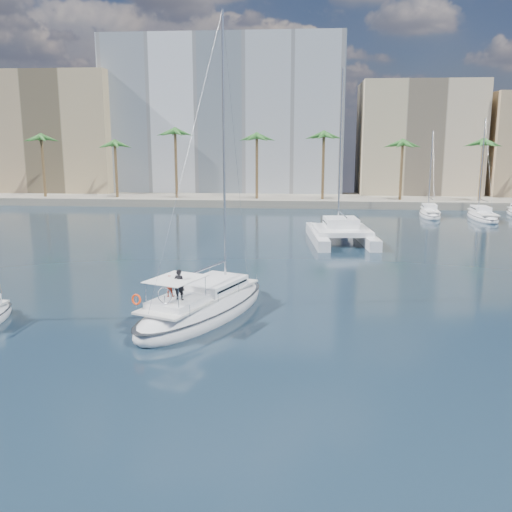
# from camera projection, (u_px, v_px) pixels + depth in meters

# --- Properties ---
(ground) EXTENTS (160.00, 160.00, 0.00)m
(ground) POSITION_uv_depth(u_px,v_px,m) (257.00, 317.00, 34.91)
(ground) COLOR black
(ground) RESTS_ON ground
(quay) EXTENTS (120.00, 14.00, 1.20)m
(quay) POSITION_uv_depth(u_px,v_px,m) (289.00, 200.00, 94.26)
(quay) COLOR gray
(quay) RESTS_ON ground
(building_modern) EXTENTS (42.00, 16.00, 28.00)m
(building_modern) POSITION_uv_depth(u_px,v_px,m) (226.00, 119.00, 104.24)
(building_modern) COLOR white
(building_modern) RESTS_ON ground
(building_tan_left) EXTENTS (22.00, 14.00, 22.00)m
(building_tan_left) POSITION_uv_depth(u_px,v_px,m) (60.00, 136.00, 103.51)
(building_tan_left) COLOR tan
(building_tan_left) RESTS_ON ground
(building_beige) EXTENTS (20.00, 14.00, 20.00)m
(building_beige) POSITION_uv_depth(u_px,v_px,m) (417.00, 142.00, 99.23)
(building_beige) COLOR #C3AB8C
(building_beige) RESTS_ON ground
(palm_left) EXTENTS (3.60, 3.60, 12.30)m
(palm_left) POSITION_uv_depth(u_px,v_px,m) (76.00, 140.00, 91.28)
(palm_left) COLOR brown
(palm_left) RESTS_ON ground
(palm_centre) EXTENTS (3.60, 3.60, 12.30)m
(palm_centre) POSITION_uv_depth(u_px,v_px,m) (289.00, 140.00, 88.37)
(palm_centre) COLOR brown
(palm_centre) RESTS_ON ground
(main_sloop) EXTENTS (8.65, 13.49, 19.13)m
(main_sloop) POSITION_uv_depth(u_px,v_px,m) (203.00, 307.00, 34.95)
(main_sloop) COLOR white
(main_sloop) RESTS_ON ground
(catamaran) EXTENTS (7.29, 12.79, 17.84)m
(catamaran) POSITION_uv_depth(u_px,v_px,m) (341.00, 231.00, 59.83)
(catamaran) COLOR white
(catamaran) RESTS_ON ground
(seagull) EXTENTS (0.92, 0.40, 0.17)m
(seagull) POSITION_uv_depth(u_px,v_px,m) (184.00, 284.00, 38.21)
(seagull) COLOR silver
(seagull) RESTS_ON ground
(moored_yacht_a) EXTENTS (3.37, 9.52, 11.90)m
(moored_yacht_a) POSITION_uv_depth(u_px,v_px,m) (430.00, 216.00, 79.02)
(moored_yacht_a) COLOR white
(moored_yacht_a) RESTS_ON ground
(moored_yacht_b) EXTENTS (3.32, 10.83, 13.72)m
(moored_yacht_b) POSITION_uv_depth(u_px,v_px,m) (482.00, 219.00, 76.52)
(moored_yacht_b) COLOR white
(moored_yacht_b) RESTS_ON ground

